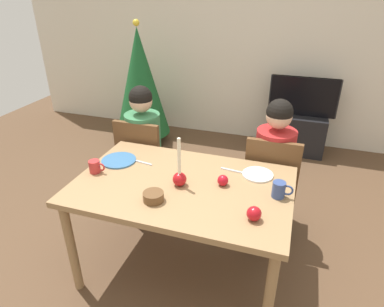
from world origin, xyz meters
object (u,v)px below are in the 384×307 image
Objects in this scene: person_left_child at (145,153)px; mug_left at (95,167)px; christmas_tree at (140,83)px; apple_by_left_plate at (254,214)px; apple_near_candle at (223,180)px; chair_right at (271,181)px; tv at (303,96)px; plate_left at (119,160)px; candle_centerpiece at (180,176)px; person_right_child at (272,172)px; dining_table at (183,194)px; chair_left at (143,160)px; bowl_walnuts at (153,197)px; mug_right at (279,190)px; plate_right at (258,174)px; tv_stand at (298,133)px.

person_left_child is 0.73m from mug_left.
christmas_tree reaches higher than apple_by_left_plate.
chair_right is at bearing 63.70° from apple_near_candle.
plate_left is (-1.24, -2.16, 0.05)m from tv.
apple_by_left_plate is (1.11, -0.18, -0.00)m from mug_left.
tv is 11.14× the size of apple_near_candle.
candle_centerpiece reaches higher than mug_left.
person_right_child is 14.20× the size of apple_by_left_plate.
christmas_tree reaches higher than chair_right.
dining_table is 16.96× the size of apple_by_left_plate.
chair_left reaches higher than plate_left.
christmas_tree is 2.48m from bowl_walnuts.
person_left_child is 1.11m from person_right_child.
chair_right is at bearing -95.81° from tv.
mug_right is at bearing -5.04° from plate_left.
person_left_child reaches higher than apple_by_left_plate.
plate_right is (-0.25, -2.05, 0.05)m from tv.
christmas_tree is at bearing -170.15° from tv_stand.
candle_centerpiece is at bearing 2.33° from mug_left.
person_left_child is 1.04m from apple_near_candle.
apple_by_left_plate is (-0.03, -0.87, 0.22)m from person_right_child.
christmas_tree is at bearing 128.46° from apple_near_candle.
chair_right is at bearing -95.82° from tv_stand.
tv is at bearing 85.49° from apple_by_left_plate.
plate_left and plate_right have the same top height.
christmas_tree is at bearing 134.10° from mug_right.
chair_right is 12.69× the size of apple_near_candle.
mug_left is at bearing -119.09° from tv.
plate_left is at bearing -84.62° from chair_left.
tv is 3.16× the size of plate_left.
apple_by_left_plate is at bearing -37.65° from chair_left.
chair_right reaches higher than dining_table.
bowl_walnuts is (-0.70, -0.27, -0.02)m from mug_right.
plate_left reaches higher than dining_table.
plate_left is 1.20× the size of plate_right.
tv is 6.32× the size of bowl_walnuts.
person_right_child is at bearing 90.00° from chair_right.
apple_by_left_plate reaches higher than dining_table.
christmas_tree is (-1.95, -0.34, 0.09)m from tv.
dining_table is 2.19× the size of tv_stand.
plate_right is (1.71, -1.71, -0.04)m from christmas_tree.
bowl_walnuts is at bearing -107.40° from tv.
tv_stand is (0.17, 1.69, -0.27)m from chair_right.
apple_by_left_plate is (-0.20, -2.53, 0.55)m from tv_stand.
person_right_child is 0.90m from apple_by_left_plate.
chair_left is 1.04m from apple_near_candle.
dining_table is at bearing -166.24° from apple_near_candle.
mug_left is (-0.03, -0.69, 0.22)m from person_left_child.
christmas_tree is (-0.67, 1.32, 0.23)m from person_left_child.
apple_by_left_plate reaches higher than apple_near_candle.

